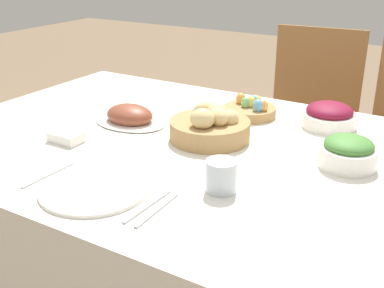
{
  "coord_description": "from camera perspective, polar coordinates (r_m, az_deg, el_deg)",
  "views": [
    {
      "loc": [
        0.65,
        -1.2,
        1.32
      ],
      "look_at": [
        -0.01,
        -0.09,
        0.78
      ],
      "focal_mm": 45.0,
      "sensor_mm": 36.0,
      "label": 1
    }
  ],
  "objects": [
    {
      "name": "spoon",
      "position": [
        1.15,
        -4.11,
        -7.77
      ],
      "size": [
        0.01,
        0.18,
        0.0
      ],
      "rotation": [
        0.0,
        0.0,
        0.03
      ],
      "color": "#B7B7BC",
      "rests_on": "dining_table"
    },
    {
      "name": "bread_basket",
      "position": [
        1.54,
        2.18,
        2.22
      ],
      "size": [
        0.26,
        0.26,
        0.12
      ],
      "color": "#AD8451",
      "rests_on": "dining_table"
    },
    {
      "name": "drinking_cup",
      "position": [
        1.22,
        3.48,
        -3.79
      ],
      "size": [
        0.08,
        0.08,
        0.08
      ],
      "color": "silver",
      "rests_on": "dining_table"
    },
    {
      "name": "dinner_plate",
      "position": [
        1.25,
        -11.49,
        -5.22
      ],
      "size": [
        0.28,
        0.28,
        0.01
      ],
      "color": "white",
      "rests_on": "dining_table"
    },
    {
      "name": "green_salad_bowl",
      "position": [
        1.41,
        18.0,
        -0.94
      ],
      "size": [
        0.16,
        0.16,
        0.09
      ],
      "color": "white",
      "rests_on": "dining_table"
    },
    {
      "name": "dining_table",
      "position": [
        1.67,
        2.01,
        -12.24
      ],
      "size": [
        1.86,
        1.16,
        0.74
      ],
      "color": "white",
      "rests_on": "ground"
    },
    {
      "name": "beet_salad_bowl",
      "position": [
        1.71,
        15.94,
        3.25
      ],
      "size": [
        0.19,
        0.19,
        0.09
      ],
      "color": "white",
      "rests_on": "dining_table"
    },
    {
      "name": "butter_dish",
      "position": [
        1.57,
        -14.74,
        0.78
      ],
      "size": [
        0.11,
        0.07,
        0.03
      ],
      "color": "white",
      "rests_on": "dining_table"
    },
    {
      "name": "ham_platter",
      "position": [
        1.7,
        -7.39,
        3.24
      ],
      "size": [
        0.27,
        0.19,
        0.07
      ],
      "color": "white",
      "rests_on": "dining_table"
    },
    {
      "name": "fork",
      "position": [
        1.36,
        -16.68,
        -3.53
      ],
      "size": [
        0.01,
        0.18,
        0.0
      ],
      "rotation": [
        0.0,
        0.0,
        -0.03
      ],
      "color": "#B7B7BC",
      "rests_on": "dining_table"
    },
    {
      "name": "chair_far_center",
      "position": [
        2.38,
        13.5,
        2.07
      ],
      "size": [
        0.45,
        0.45,
        0.97
      ],
      "rotation": [
        0.0,
        0.0,
        0.07
      ],
      "color": "brown",
      "rests_on": "ground"
    },
    {
      "name": "egg_basket",
      "position": [
        1.77,
        6.93,
        4.12
      ],
      "size": [
        0.19,
        0.19,
        0.08
      ],
      "color": "#AD8451",
      "rests_on": "dining_table"
    },
    {
      "name": "knife",
      "position": [
        1.16,
        -5.34,
        -7.37
      ],
      "size": [
        0.01,
        0.18,
        0.0
      ],
      "rotation": [
        0.0,
        0.0,
        -0.03
      ],
      "color": "#B7B7BC",
      "rests_on": "dining_table"
    }
  ]
}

